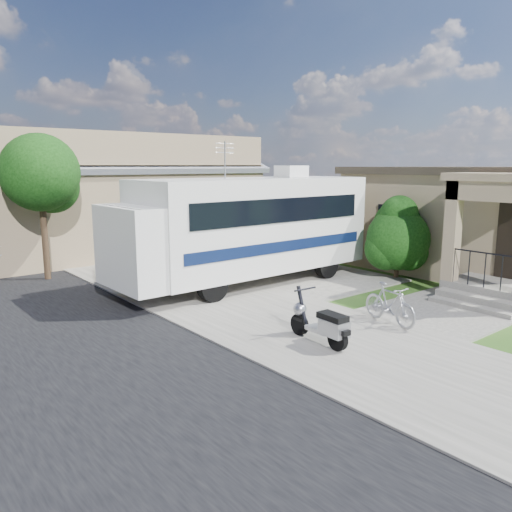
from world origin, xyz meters
TOP-DOWN VIEW (x-y plane):
  - ground at (0.00, 0.00)m, footprint 120.00×120.00m
  - sidewalk_slab at (-1.00, 10.00)m, footprint 4.00×80.00m
  - driveway_slab at (1.50, 4.50)m, footprint 7.00×6.00m
  - walk_slab at (3.00, -1.00)m, footprint 4.00×3.00m
  - house at (8.88, 1.43)m, footprint 9.47×7.80m
  - warehouse at (0.00, 13.97)m, footprint 12.50×8.40m
  - street_tree_a at (-3.70, 9.05)m, footprint 2.44×2.40m
  - motorhome at (0.73, 4.53)m, footprint 8.26×2.79m
  - shrub at (4.99, 2.10)m, footprint 2.18×2.08m
  - scooter at (-1.40, -0.70)m, footprint 0.56×1.62m
  - bicycle at (0.73, -0.76)m, footprint 0.67×1.59m
  - garden_hose at (3.74, -0.44)m, footprint 0.46×0.46m

SIDE VIEW (x-z plane):
  - ground at x=0.00m, z-range 0.00..0.00m
  - driveway_slab at x=1.50m, z-range 0.00..0.05m
  - walk_slab at x=3.00m, z-range 0.00..0.05m
  - sidewalk_slab at x=-1.00m, z-range 0.00..0.06m
  - garden_hose at x=3.74m, z-range 0.00..0.21m
  - bicycle at x=0.73m, z-range 0.00..0.92m
  - scooter at x=-1.40m, z-range -0.06..1.01m
  - shrub at x=4.99m, z-range 0.03..2.71m
  - house at x=8.88m, z-range 0.00..3.55m
  - motorhome at x=0.73m, z-range -0.30..3.92m
  - warehouse at x=0.00m, z-range -0.53..4.51m
  - street_tree_a at x=-3.70m, z-range 0.96..5.54m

